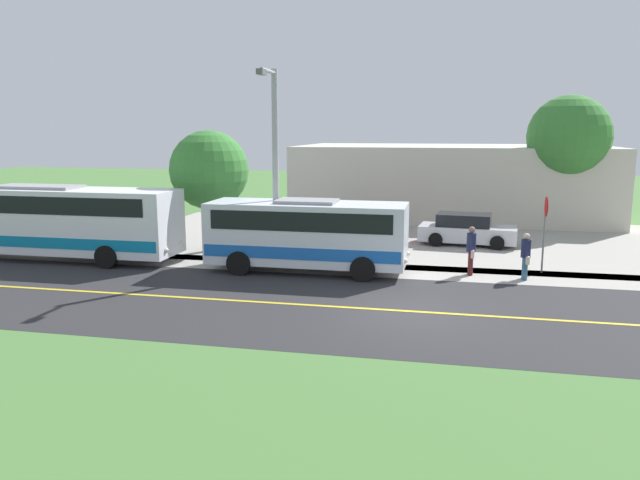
{
  "coord_description": "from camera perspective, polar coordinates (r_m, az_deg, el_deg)",
  "views": [
    {
      "loc": [
        17.58,
        1.14,
        5.3
      ],
      "look_at": [
        -3.5,
        -3.41,
        1.4
      ],
      "focal_mm": 34.34,
      "sensor_mm": 36.0,
      "label": 1
    }
  ],
  "objects": [
    {
      "name": "street_light_pole",
      "position": [
        23.44,
        -4.27,
        7.45
      ],
      "size": [
        1.97,
        0.24,
        7.52
      ],
      "color": "#9E9EA3",
      "rests_on": "ground"
    },
    {
      "name": "road_surface",
      "position": [
        18.4,
        8.17,
        -6.59
      ],
      "size": [
        8.0,
        100.0,
        0.01
      ],
      "primitive_type": "cube",
      "color": "#28282B",
      "rests_on": "ground"
    },
    {
      "name": "stop_sign",
      "position": [
        24.16,
        20.24,
        1.68
      ],
      "size": [
        0.76,
        0.07,
        2.88
      ],
      "color": "slate",
      "rests_on": "ground"
    },
    {
      "name": "parked_car_near",
      "position": [
        30.22,
        4.37,
        1.44
      ],
      "size": [
        4.55,
        2.32,
        1.45
      ],
      "color": "#A51E1E",
      "rests_on": "ground"
    },
    {
      "name": "ground_plane",
      "position": [
        18.4,
        8.17,
        -6.6
      ],
      "size": [
        120.0,
        120.0,
        0.0
      ],
      "primitive_type": "plane",
      "color": "#477238"
    },
    {
      "name": "parking_lot_surface",
      "position": [
        30.5,
        15.49,
        -0.13
      ],
      "size": [
        14.0,
        36.0,
        0.01
      ],
      "primitive_type": "cube",
      "color": "#9E9991",
      "rests_on": "ground"
    },
    {
      "name": "road_centre_line",
      "position": [
        18.4,
        8.17,
        -6.57
      ],
      "size": [
        0.16,
        100.0,
        0.0
      ],
      "primitive_type": "cube",
      "color": "gold",
      "rests_on": "ground"
    },
    {
      "name": "commercial_building",
      "position": [
        39.11,
        12.09,
        5.43
      ],
      "size": [
        10.0,
        18.42,
        4.33
      ],
      "primitive_type": "cube",
      "color": "beige",
      "rests_on": "ground"
    },
    {
      "name": "pedestrian_waiting",
      "position": [
        23.17,
        13.91,
        -0.8
      ],
      "size": [
        0.72,
        0.34,
        1.81
      ],
      "color": "#4C1919",
      "rests_on": "ground"
    },
    {
      "name": "parked_car_far",
      "position": [
        29.29,
        13.51,
        0.91
      ],
      "size": [
        2.34,
        4.56,
        1.45
      ],
      "color": "silver",
      "rests_on": "ground"
    },
    {
      "name": "tree_lot_edge",
      "position": [
        35.49,
        22.18,
        8.9
      ],
      "size": [
        4.36,
        4.36,
        7.12
      ],
      "color": "brown",
      "rests_on": "ground"
    },
    {
      "name": "tree_curbside",
      "position": [
        27.08,
        -10.29,
        6.41
      ],
      "size": [
        3.42,
        3.42,
        5.29
      ],
      "color": "brown",
      "rests_on": "ground"
    },
    {
      "name": "pedestrian_with_bags",
      "position": [
        22.96,
        18.62,
        -1.33
      ],
      "size": [
        0.72,
        0.34,
        1.69
      ],
      "color": "#335972",
      "rests_on": "ground"
    },
    {
      "name": "transit_bus_rear",
      "position": [
        27.89,
        -24.59,
        1.85
      ],
      "size": [
        2.66,
        11.9,
        3.05
      ],
      "color": "white",
      "rests_on": "ground"
    },
    {
      "name": "shuttle_bus_front",
      "position": [
        23.01,
        -1.23,
        0.76
      ],
      "size": [
        2.63,
        7.56,
        2.73
      ],
      "color": "silver",
      "rests_on": "ground"
    },
    {
      "name": "sidewalk",
      "position": [
        23.42,
        9.09,
        -2.95
      ],
      "size": [
        2.4,
        100.0,
        0.01
      ],
      "primitive_type": "cube",
      "color": "#9E9991",
      "rests_on": "ground"
    }
  ]
}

